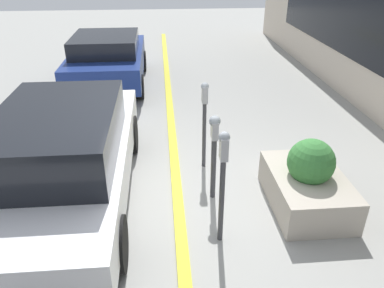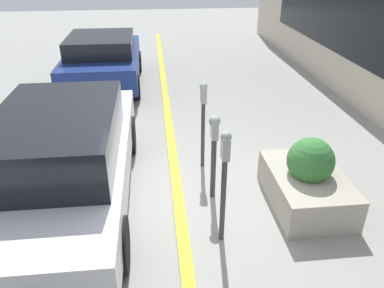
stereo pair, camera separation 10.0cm
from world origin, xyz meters
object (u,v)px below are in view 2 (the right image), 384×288
object	(u,v)px
parked_car_rear	(103,59)
parking_meter_nearest	(224,171)
parking_meter_middle	(203,112)
parking_meter_second	(214,144)
parked_car_middle	(64,156)
planter_box	(307,181)

from	to	relation	value
parked_car_rear	parking_meter_nearest	bearing A→B (deg)	-162.24
parking_meter_middle	parked_car_rear	world-z (taller)	parking_meter_middle
parking_meter_middle	parked_car_rear	size ratio (longest dim) A/B	0.39
parking_meter_second	parked_car_middle	distance (m)	2.14
parking_meter_second	parking_meter_middle	bearing A→B (deg)	2.13
parking_meter_nearest	parked_car_middle	xyz separation A→B (m)	(1.03, 2.10, -0.24)
parking_meter_second	planter_box	size ratio (longest dim) A/B	0.88
parking_meter_second	parking_meter_middle	world-z (taller)	parking_meter_middle
parked_car_middle	parked_car_rear	bearing A→B (deg)	0.14
parked_car_middle	parking_meter_middle	bearing A→B (deg)	-68.03
parking_meter_second	planter_box	xyz separation A→B (m)	(-0.32, -1.34, -0.53)
planter_box	parked_car_rear	size ratio (longest dim) A/B	0.40
parking_meter_nearest	parking_meter_middle	bearing A→B (deg)	0.09
planter_box	parked_car_middle	xyz separation A→B (m)	(0.39, 3.48, 0.41)
parking_meter_middle	parked_car_rear	distance (m)	5.11
parking_meter_nearest	parked_car_rear	world-z (taller)	parking_meter_nearest
parking_meter_middle	planter_box	bearing A→B (deg)	-131.93
parking_meter_nearest	planter_box	world-z (taller)	parking_meter_nearest
parked_car_middle	parking_meter_nearest	bearing A→B (deg)	-116.16
parking_meter_middle	parked_car_rear	bearing A→B (deg)	24.57
parked_car_rear	parking_meter_middle	bearing A→B (deg)	-155.72
planter_box	parked_car_middle	world-z (taller)	parked_car_middle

